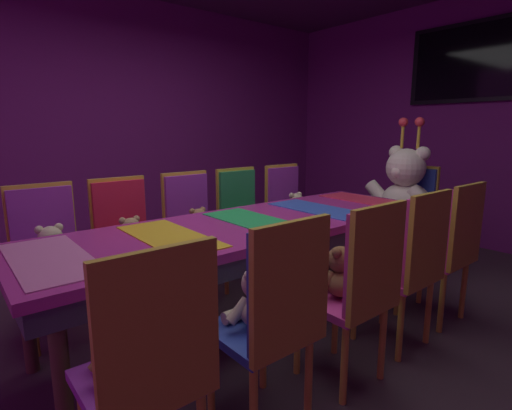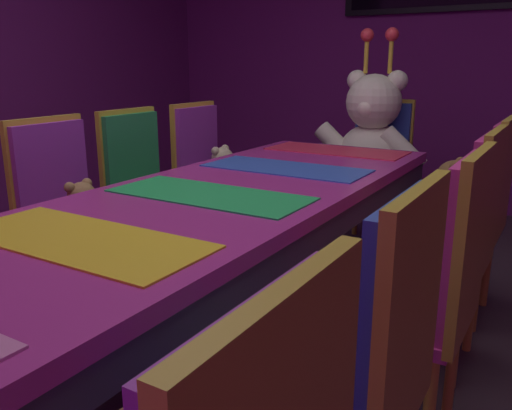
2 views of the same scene
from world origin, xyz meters
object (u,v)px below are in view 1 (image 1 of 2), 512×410
Objects in this scene: teddy_left_2 at (199,226)px; chair_right_0 at (152,356)px; chair_left_2 at (190,220)px; chair_left_3 at (241,211)px; banquet_table at (254,233)px; teddy_right_0 at (134,340)px; chair_right_1 at (278,308)px; chair_right_2 at (362,279)px; teddy_right_2 at (339,274)px; wall_tv at (478,61)px; teddy_left_1 at (132,238)px; teddy_left_0 at (52,251)px; chair_left_4 at (286,205)px; teddy_right_3 at (392,254)px; chair_left_0 at (47,244)px; teddy_right_4 at (432,236)px; teddy_left_4 at (297,209)px; chair_right_3 at (414,256)px; teddy_right_1 at (256,301)px; king_teddy_bear at (404,190)px; chair_right_4 at (453,240)px; throne_chair at (412,206)px.

teddy_left_2 is 0.28× the size of chair_right_0.
chair_left_3 is at bearing 89.92° from chair_left_2.
banquet_table is 8.97× the size of teddy_right_0.
banquet_table is 2.90× the size of chair_right_1.
teddy_right_2 is (-0.14, 0.00, -0.02)m from chair_right_2.
chair_left_2 is at bearing -105.08° from wall_tv.
banquet_table is 0.70m from teddy_left_2.
teddy_left_1 is 1.10m from chair_left_3.
banquet_table is 0.85m from chair_right_2.
chair_left_2 is 1.74m from chair_right_1.
chair_left_4 reaches higher than teddy_left_0.
chair_left_3 is at bearing -32.47° from chair_right_1.
teddy_right_3 is (0.00, 1.64, -0.01)m from teddy_right_0.
banquet_table is 10.06× the size of teddy_left_1.
chair_left_0 is at bearing -0.67° from chair_right_0.
teddy_right_4 is (-0.16, 2.16, -0.00)m from chair_right_0.
chair_left_4 and chair_right_2 have the same top height.
chair_left_4 is 3.38× the size of teddy_left_4.
teddy_right_3 is at bearing -87.12° from teddy_right_2.
chair_left_2 and chair_right_0 have the same top height.
teddy_right_1 is at bearing 82.55° from chair_right_3.
chair_right_0 is at bearing 88.50° from chair_right_2.
chair_left_4 is 1.01× the size of king_teddy_bear.
chair_right_3 reaches higher than teddy_right_3.
wall_tv is at bearing 68.14° from chair_left_4.
chair_right_2 is at bearing -91.50° from chair_right_0.
teddy_left_2 is 0.28× the size of chair_right_4.
king_teddy_bear is at bearing -90.00° from wall_tv.
chair_right_0 is 3.09× the size of teddy_right_0.
king_teddy_bear is at bearing 41.80° from chair_left_4.
teddy_right_0 is 2.16m from teddy_right_4.
chair_right_3 is (1.50, 1.11, 0.02)m from teddy_left_1.
teddy_left_2 is at bearing 0.34° from chair_right_2.
teddy_right_2 is 0.55m from chair_right_3.
chair_right_0 is 3.46× the size of teddy_right_3.
throne_chair is (0.84, 1.45, 0.00)m from chair_left_3.
chair_left_0 is 0.53m from teddy_left_1.
chair_left_3 is 1.63m from teddy_right_2.
chair_right_2 is (0.03, 0.54, 0.00)m from chair_right_1.
chair_left_4 is 3.31× the size of teddy_right_2.
chair_right_4 is at bearing -88.83° from chair_right_3.
teddy_right_3 is (1.52, 0.03, -0.02)m from chair_left_3.
chair_right_1 reaches higher than teddy_right_1.
teddy_right_3 reaches higher than teddy_left_2.
chair_left_0 reaches higher than teddy_right_2.
chair_left_2 is 1.00× the size of chair_left_3.
chair_right_0 reaches higher than teddy_right_2.
teddy_left_4 is (0.14, 2.15, -0.02)m from chair_left_0.
chair_right_3 is (0.14, 1.08, 0.02)m from teddy_right_1.
chair_right_2 is 2.14m from throne_chair.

